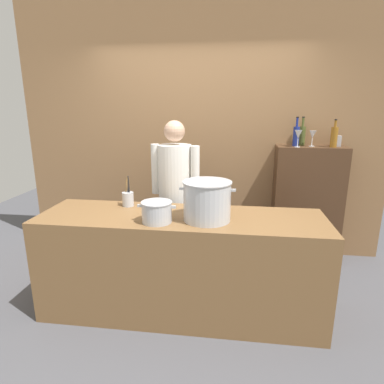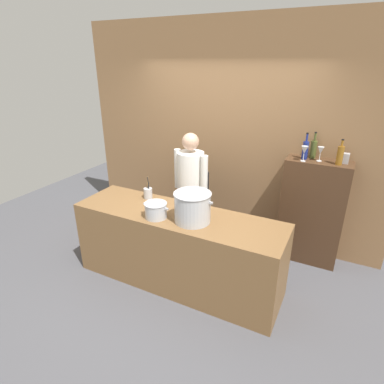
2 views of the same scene
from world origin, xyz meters
The scene contains 14 objects.
ground_plane centered at (0.00, 0.00, 0.00)m, with size 8.00×8.00×0.00m, color #4C4C51.
brick_back_panel centered at (0.00, 1.40, 1.50)m, with size 4.40×0.10×3.00m, color olive.
prep_counter centered at (0.00, 0.00, 0.45)m, with size 2.42×0.70×0.90m, color brown.
bar_cabinet centered at (1.28, 1.19, 0.68)m, with size 0.76×0.32×1.36m, color #472D1C.
chef centered at (-0.16, 0.65, 0.96)m, with size 0.52×0.39×1.66m.
stockpot_large centered at (0.23, -0.07, 1.06)m, with size 0.45×0.39×0.32m.
stockpot_small centered at (-0.16, -0.17, 0.98)m, with size 0.31×0.25×0.17m.
utensil_crock centered at (-0.53, 0.21, 0.97)m, with size 0.10×0.10×0.29m.
wine_bottle_amber centered at (1.49, 1.13, 1.48)m, with size 0.07×0.07×0.30m.
wine_bottle_olive centered at (1.18, 1.28, 1.48)m, with size 0.07×0.07×0.32m.
wine_bottle_cobalt centered at (1.10, 1.19, 1.48)m, with size 0.07×0.07×0.32m.
wine_glass_tall centered at (1.27, 1.18, 1.49)m, with size 0.07×0.07×0.17m.
wine_glass_wide centered at (1.11, 1.09, 1.49)m, with size 0.08×0.08×0.18m.
spice_tin_silver centered at (1.55, 1.23, 1.42)m, with size 0.07×0.07×0.12m, color #B2B2B7.
Camera 2 is at (1.57, -2.70, 2.48)m, focal length 29.51 mm.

